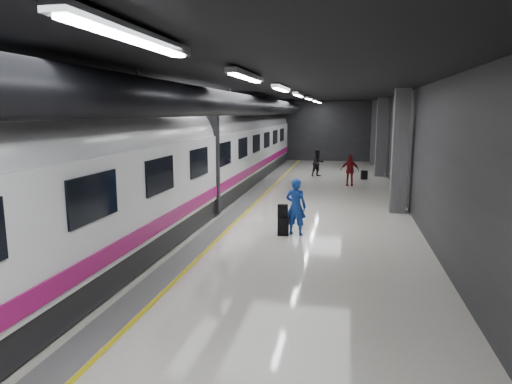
{
  "coord_description": "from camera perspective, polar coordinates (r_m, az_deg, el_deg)",
  "views": [
    {
      "loc": [
        2.66,
        -15.32,
        3.66
      ],
      "look_at": [
        0.01,
        -2.08,
        1.3
      ],
      "focal_mm": 32.0,
      "sensor_mm": 36.0,
      "label": 1
    }
  ],
  "objects": [
    {
      "name": "ground",
      "position": [
        15.97,
        1.42,
        -3.33
      ],
      "size": [
        40.0,
        40.0,
        0.0
      ],
      "primitive_type": "plane",
      "color": "silver",
      "rests_on": "ground"
    },
    {
      "name": "traveler_far_b",
      "position": [
        23.53,
        11.63,
        2.68
      ],
      "size": [
        0.92,
        0.4,
        1.56
      ],
      "primitive_type": "imported",
      "rotation": [
        0.0,
        0.0,
        0.02
      ],
      "color": "maroon",
      "rests_on": "ground"
    },
    {
      "name": "suitcase_main",
      "position": [
        13.79,
        3.41,
        -4.31
      ],
      "size": [
        0.36,
        0.25,
        0.55
      ],
      "primitive_type": "cube",
      "rotation": [
        0.0,
        0.0,
        0.11
      ],
      "color": "black",
      "rests_on": "ground"
    },
    {
      "name": "shoulder_bag",
      "position": [
        13.7,
        3.36,
        -2.36
      ],
      "size": [
        0.3,
        0.16,
        0.4
      ],
      "primitive_type": "cube",
      "rotation": [
        0.0,
        0.0,
        -0.01
      ],
      "color": "black",
      "rests_on": "suitcase_main"
    },
    {
      "name": "traveler_main",
      "position": [
        13.77,
        5.0,
        -1.84
      ],
      "size": [
        0.69,
        0.52,
        1.72
      ],
      "primitive_type": "imported",
      "rotation": [
        0.0,
        0.0,
        2.96
      ],
      "color": "blue",
      "rests_on": "ground"
    },
    {
      "name": "train",
      "position": [
        16.49,
        -9.77,
        4.24
      ],
      "size": [
        3.05,
        38.0,
        4.05
      ],
      "color": "black",
      "rests_on": "ground"
    },
    {
      "name": "traveler_far_a",
      "position": [
        26.61,
        7.74,
        3.64
      ],
      "size": [
        0.98,
        0.94,
        1.59
      ],
      "primitive_type": "imported",
      "rotation": [
        0.0,
        0.0,
        0.64
      ],
      "color": "black",
      "rests_on": "ground"
    },
    {
      "name": "suitcase_far",
      "position": [
        25.96,
        13.36,
        2.1
      ],
      "size": [
        0.38,
        0.29,
        0.49
      ],
      "primitive_type": "cube",
      "rotation": [
        0.0,
        0.0,
        0.24
      ],
      "color": "black",
      "rests_on": "ground"
    },
    {
      "name": "platform_hall",
      "position": [
        16.54,
        1.06,
        9.5
      ],
      "size": [
        10.02,
        40.02,
        4.51
      ],
      "color": "black",
      "rests_on": "ground"
    }
  ]
}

